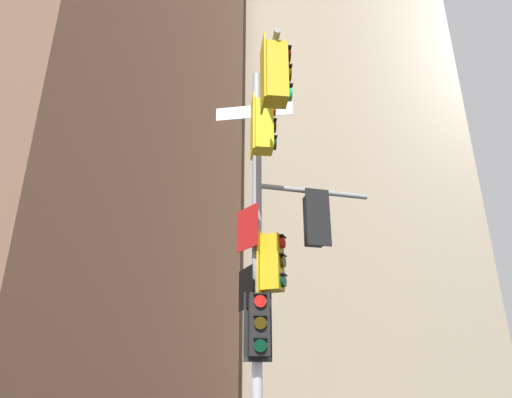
# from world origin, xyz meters

# --- Properties ---
(building_tower_left) EXTENTS (14.58, 14.58, 41.80)m
(building_tower_left) POSITION_xyz_m (-14.89, 8.25, 20.90)
(building_tower_left) COLOR brown
(building_tower_left) RESTS_ON ground
(building_mid_block) EXTENTS (13.99, 13.99, 48.15)m
(building_mid_block) POSITION_xyz_m (-1.87, 23.56, 24.07)
(building_mid_block) COLOR tan
(building_mid_block) RESTS_ON ground
(signal_pole_assembly) EXTENTS (2.52, 3.91, 8.23)m
(signal_pole_assembly) POSITION_xyz_m (0.43, -0.35, 4.75)
(signal_pole_assembly) COLOR #9EA0A3
(signal_pole_assembly) RESTS_ON ground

